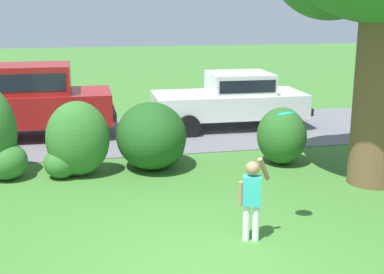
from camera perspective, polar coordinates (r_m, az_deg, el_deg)
The scene contains 9 objects.
ground_plane at distance 6.91m, azimuth 1.25°, elevation -14.71°, with size 80.00×80.00×0.00m, color #3D752D.
driveway_strip at distance 14.04m, azimuth -6.01°, elevation 0.34°, with size 28.00×4.40×0.02m, color slate.
shrub_centre_left at distance 10.64m, azimuth -12.67°, elevation -0.51°, with size 1.32×1.02×1.53m.
shrub_centre at distance 10.93m, azimuth -4.31°, elevation -0.12°, with size 1.47×1.75×1.41m.
shrub_centre_right at distance 11.41m, azimuth 9.83°, elevation 0.13°, with size 1.06×1.18×1.23m.
parked_sedan at distance 14.66m, azimuth 4.39°, elevation 4.30°, with size 4.44×2.18×1.56m.
parked_suv at distance 14.02m, azimuth -18.20°, elevation 4.14°, with size 4.71×2.11×1.92m.
child_thrower at distance 7.54m, azimuth 6.61°, elevation -6.27°, with size 0.48×0.24×1.29m.
frisbee at distance 7.62m, azimuth 10.30°, elevation 2.58°, with size 0.29×0.28×0.12m.
Camera 1 is at (-1.42, -5.89, 3.33)m, focal length 48.48 mm.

